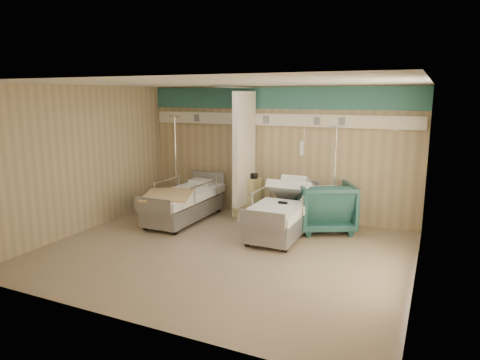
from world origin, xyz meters
name	(u,v)px	position (x,y,z in m)	size (l,w,h in m)	color
ground	(224,252)	(0.00, 0.00, 0.00)	(6.00, 5.00, 0.00)	gray
room_walls	(228,141)	(-0.03, 0.25, 1.86)	(6.04, 5.04, 2.82)	tan
bed_right	(283,218)	(0.60, 1.30, 0.32)	(1.00, 2.16, 0.63)	white
bed_left	(184,206)	(-1.60, 1.30, 0.32)	(1.00, 2.16, 0.63)	white
bedside_cabinet	(247,197)	(-0.55, 2.20, 0.42)	(0.50, 0.48, 0.85)	#CFC681
visitor_armchair	(325,206)	(1.25, 1.90, 0.48)	(1.03, 1.06, 0.97)	#1D4947
waffle_blanket	(328,181)	(1.29, 1.89, 1.00)	(0.56, 0.50, 0.06)	white
iv_stand_right	(333,208)	(1.38, 2.04, 0.42)	(0.37, 0.37, 2.05)	silver
iv_stand_left	(177,190)	(-2.29, 2.07, 0.44)	(0.38, 0.38, 2.15)	silver
call_remote	(283,203)	(0.63, 1.20, 0.65)	(0.17, 0.07, 0.04)	black
tan_blanket	(168,195)	(-1.68, 0.84, 0.65)	(0.90, 1.13, 0.04)	tan
toiletry_bag	(252,176)	(-0.42, 2.19, 0.91)	(0.20, 0.13, 0.11)	black
white_cup	(244,174)	(-0.68, 2.32, 0.91)	(0.09, 0.09, 0.12)	white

